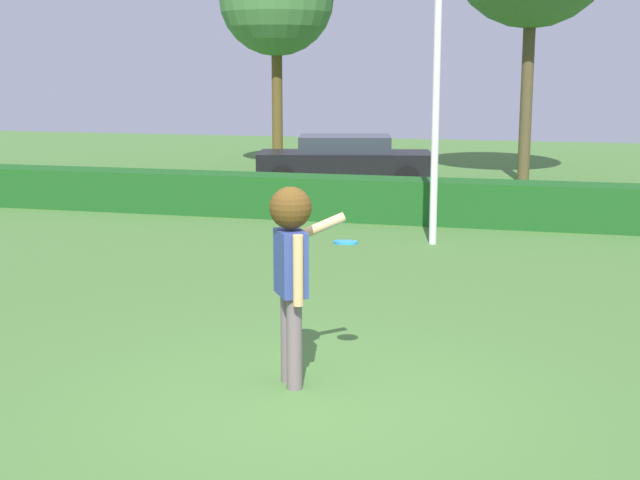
{
  "coord_description": "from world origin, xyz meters",
  "views": [
    {
      "loc": [
        1.97,
        -6.92,
        2.79
      ],
      "look_at": [
        -0.24,
        1.36,
        1.15
      ],
      "focal_mm": 49.65,
      "sensor_mm": 36.0,
      "label": 1
    }
  ],
  "objects": [
    {
      "name": "lamppost",
      "position": [
        0.09,
        7.32,
        3.42
      ],
      "size": [
        0.24,
        0.24,
        6.21
      ],
      "color": "silver",
      "rests_on": "ground"
    },
    {
      "name": "ground_plane",
      "position": [
        0.0,
        0.0,
        0.0
      ],
      "size": [
        60.0,
        60.0,
        0.0
      ],
      "primitive_type": "plane",
      "color": "#497535"
    },
    {
      "name": "person",
      "position": [
        -0.23,
        0.37,
        1.18
      ],
      "size": [
        0.59,
        0.79,
        1.81
      ],
      "color": "slate",
      "rests_on": "ground"
    },
    {
      "name": "parked_car_black",
      "position": [
        -3.01,
        14.1,
        0.69
      ],
      "size": [
        4.47,
        2.6,
        1.25
      ],
      "color": "black",
      "rests_on": "ground"
    },
    {
      "name": "frisbee",
      "position": [
        0.17,
        0.75,
        1.26
      ],
      "size": [
        0.23,
        0.23,
        0.04
      ],
      "color": "#268CE5"
    },
    {
      "name": "hedge_row",
      "position": [
        0.0,
        9.38,
        0.4
      ],
      "size": [
        23.07,
        0.9,
        0.81
      ],
      "primitive_type": "cube",
      "color": "#1A531C",
      "rests_on": "ground"
    }
  ]
}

